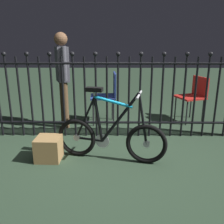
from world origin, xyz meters
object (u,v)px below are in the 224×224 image
(chair_red, at_px, (194,94))
(display_crate, at_px, (49,148))
(bicycle, at_px, (110,136))
(chair_navy, at_px, (108,93))
(person_visitor, at_px, (63,73))

(chair_red, height_order, display_crate, chair_red)
(bicycle, bearing_deg, chair_red, 46.16)
(chair_red, xyz_separation_m, display_crate, (-2.26, -1.56, -0.36))
(chair_navy, bearing_deg, chair_red, 4.60)
(chair_navy, relative_size, person_visitor, 0.57)
(display_crate, bearing_deg, chair_navy, 63.78)
(bicycle, height_order, person_visitor, person_visitor)
(person_visitor, relative_size, display_crate, 5.15)
(chair_red, distance_m, display_crate, 2.76)
(chair_navy, xyz_separation_m, display_crate, (-0.71, -1.43, -0.41))
(chair_red, distance_m, chair_navy, 1.56)
(bicycle, bearing_deg, person_visitor, 123.21)
(bicycle, bearing_deg, chair_navy, 92.65)
(bicycle, relative_size, chair_navy, 1.52)
(bicycle, bearing_deg, display_crate, -179.17)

